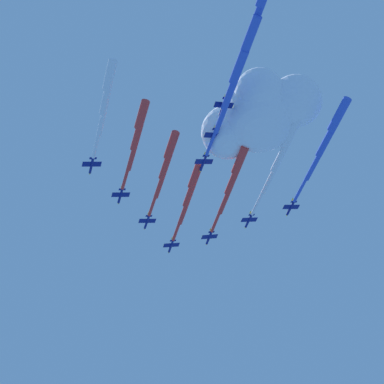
% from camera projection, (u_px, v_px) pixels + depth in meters
% --- Properties ---
extents(jet_lead, '(37.33, 48.92, 4.47)m').
position_uv_depth(jet_lead, '(189.00, 195.00, 259.26)').
color(jet_lead, navy).
extents(jet_port_inner, '(38.18, 48.35, 4.39)m').
position_uv_depth(jet_port_inner, '(165.00, 166.00, 246.94)').
color(jet_port_inner, navy).
extents(jet_starboard_inner, '(38.74, 51.06, 4.49)m').
position_uv_depth(jet_starboard_inner, '(232.00, 181.00, 249.77)').
color(jet_starboard_inner, navy).
extents(jet_port_mid, '(37.02, 47.03, 4.45)m').
position_uv_depth(jet_port_mid, '(136.00, 137.00, 234.99)').
color(jet_port_mid, navy).
extents(jet_starboard_mid, '(43.04, 54.47, 4.47)m').
position_uv_depth(jet_starboard_mid, '(280.00, 156.00, 243.62)').
color(jet_starboard_mid, navy).
extents(jet_port_outer, '(36.91, 47.45, 4.50)m').
position_uv_depth(jet_port_outer, '(105.00, 100.00, 223.14)').
color(jet_port_outer, navy).
extents(jet_starboard_outer, '(42.12, 54.44, 4.39)m').
position_uv_depth(jet_starboard_outer, '(326.00, 141.00, 237.01)').
color(jet_starboard_outer, navy).
extents(jet_trail_port, '(38.93, 49.71, 4.49)m').
position_uv_depth(jet_trail_port, '(229.00, 94.00, 222.43)').
color(jet_trail_port, navy).
extents(jet_trail_starboard, '(38.73, 49.38, 4.39)m').
position_uv_depth(jet_trail_starboard, '(241.00, 62.00, 214.28)').
color(jet_trail_starboard, navy).
extents(jet_tail_end, '(40.99, 52.52, 4.40)m').
position_uv_depth(jet_tail_end, '(255.00, 20.00, 205.70)').
color(jet_tail_end, navy).
extents(cloud_puff, '(54.71, 36.97, 34.56)m').
position_uv_depth(cloud_puff, '(259.00, 113.00, 241.43)').
color(cloud_puff, white).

